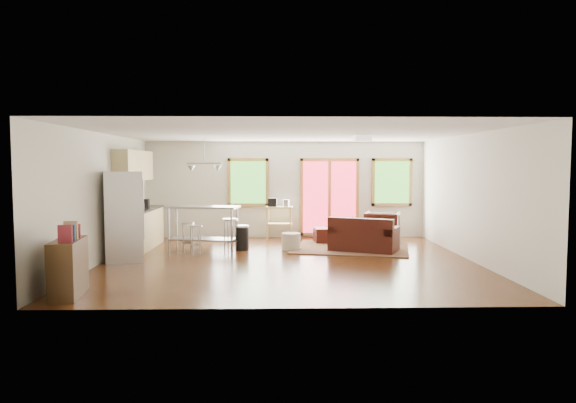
{
  "coord_description": "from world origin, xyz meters",
  "views": [
    {
      "loc": [
        -0.25,
        -10.38,
        1.95
      ],
      "look_at": [
        0.0,
        0.3,
        1.2
      ],
      "focal_mm": 32.0,
      "sensor_mm": 36.0,
      "label": 1
    }
  ],
  "objects_px": {
    "kitchen_cart": "(279,211)",
    "refrigerator": "(125,216)",
    "island": "(203,220)",
    "loveseat": "(364,238)",
    "rug": "(351,248)",
    "coffee_table": "(367,234)",
    "ottoman": "(326,235)",
    "armchair": "(382,225)"
  },
  "relations": [
    {
      "from": "coffee_table",
      "to": "kitchen_cart",
      "type": "bearing_deg",
      "value": 143.04
    },
    {
      "from": "refrigerator",
      "to": "kitchen_cart",
      "type": "relative_size",
      "value": 1.68
    },
    {
      "from": "rug",
      "to": "refrigerator",
      "type": "xyz_separation_m",
      "value": [
        -4.84,
        -1.38,
        0.9
      ]
    },
    {
      "from": "loveseat",
      "to": "refrigerator",
      "type": "xyz_separation_m",
      "value": [
        -5.08,
        -1.03,
        0.61
      ]
    },
    {
      "from": "coffee_table",
      "to": "ottoman",
      "type": "xyz_separation_m",
      "value": [
        -0.89,
        0.84,
        -0.13
      ]
    },
    {
      "from": "kitchen_cart",
      "to": "refrigerator",
      "type": "bearing_deg",
      "value": -135.52
    },
    {
      "from": "kitchen_cart",
      "to": "ottoman",
      "type": "bearing_deg",
      "value": -31.41
    },
    {
      "from": "refrigerator",
      "to": "armchair",
      "type": "bearing_deg",
      "value": 7.06
    },
    {
      "from": "kitchen_cart",
      "to": "island",
      "type": "bearing_deg",
      "value": -133.03
    },
    {
      "from": "armchair",
      "to": "kitchen_cart",
      "type": "distance_m",
      "value": 2.73
    },
    {
      "from": "coffee_table",
      "to": "armchair",
      "type": "relative_size",
      "value": 1.2
    },
    {
      "from": "ottoman",
      "to": "refrigerator",
      "type": "distance_m",
      "value": 5.01
    },
    {
      "from": "ottoman",
      "to": "kitchen_cart",
      "type": "bearing_deg",
      "value": 148.59
    },
    {
      "from": "island",
      "to": "kitchen_cart",
      "type": "xyz_separation_m",
      "value": [
        1.74,
        1.86,
        0.04
      ]
    },
    {
      "from": "loveseat",
      "to": "island",
      "type": "distance_m",
      "value": 3.68
    },
    {
      "from": "coffee_table",
      "to": "armchair",
      "type": "height_order",
      "value": "armchair"
    },
    {
      "from": "island",
      "to": "kitchen_cart",
      "type": "height_order",
      "value": "kitchen_cart"
    },
    {
      "from": "loveseat",
      "to": "ottoman",
      "type": "xyz_separation_m",
      "value": [
        -0.73,
        1.34,
        -0.12
      ]
    },
    {
      "from": "armchair",
      "to": "island",
      "type": "relative_size",
      "value": 0.5
    },
    {
      "from": "kitchen_cart",
      "to": "rug",
      "type": "bearing_deg",
      "value": -45.66
    },
    {
      "from": "rug",
      "to": "armchair",
      "type": "relative_size",
      "value": 3.06
    },
    {
      "from": "ottoman",
      "to": "island",
      "type": "xyz_separation_m",
      "value": [
        -2.93,
        -1.13,
        0.52
      ]
    },
    {
      "from": "armchair",
      "to": "ottoman",
      "type": "bearing_deg",
      "value": 23.41
    },
    {
      "from": "armchair",
      "to": "refrigerator",
      "type": "xyz_separation_m",
      "value": [
        -5.81,
        -2.51,
        0.49
      ]
    },
    {
      "from": "armchair",
      "to": "refrigerator",
      "type": "bearing_deg",
      "value": 41.27
    },
    {
      "from": "loveseat",
      "to": "coffee_table",
      "type": "distance_m",
      "value": 0.53
    },
    {
      "from": "ottoman",
      "to": "armchair",
      "type": "bearing_deg",
      "value": 5.55
    },
    {
      "from": "loveseat",
      "to": "island",
      "type": "xyz_separation_m",
      "value": [
        -3.66,
        0.21,
        0.4
      ]
    },
    {
      "from": "refrigerator",
      "to": "loveseat",
      "type": "bearing_deg",
      "value": -4.88
    },
    {
      "from": "rug",
      "to": "refrigerator",
      "type": "relative_size",
      "value": 1.43
    },
    {
      "from": "loveseat",
      "to": "rug",
      "type": "bearing_deg",
      "value": 149.11
    },
    {
      "from": "rug",
      "to": "kitchen_cart",
      "type": "bearing_deg",
      "value": 134.34
    },
    {
      "from": "ottoman",
      "to": "refrigerator",
      "type": "relative_size",
      "value": 0.31
    },
    {
      "from": "ottoman",
      "to": "island",
      "type": "distance_m",
      "value": 3.18
    },
    {
      "from": "armchair",
      "to": "coffee_table",
      "type": "bearing_deg",
      "value": 77.87
    },
    {
      "from": "coffee_table",
      "to": "kitchen_cart",
      "type": "height_order",
      "value": "kitchen_cart"
    },
    {
      "from": "island",
      "to": "armchair",
      "type": "bearing_deg",
      "value": 16.2
    },
    {
      "from": "loveseat",
      "to": "refrigerator",
      "type": "distance_m",
      "value": 5.22
    },
    {
      "from": "coffee_table",
      "to": "kitchen_cart",
      "type": "xyz_separation_m",
      "value": [
        -2.08,
        1.57,
        0.42
      ]
    },
    {
      "from": "loveseat",
      "to": "ottoman",
      "type": "height_order",
      "value": "loveseat"
    },
    {
      "from": "coffee_table",
      "to": "island",
      "type": "relative_size",
      "value": 0.6
    },
    {
      "from": "armchair",
      "to": "kitchen_cart",
      "type": "relative_size",
      "value": 0.79
    }
  ]
}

